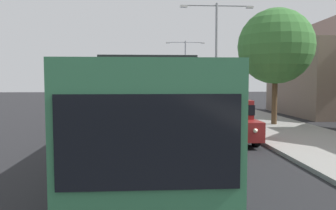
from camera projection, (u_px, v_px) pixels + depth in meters
bus_lead at (148, 117)px, 9.73m from camera, size 2.58×11.22×3.21m
bus_second_in_line at (147, 97)px, 21.79m from camera, size 2.58×10.46×3.21m
bus_middle at (147, 91)px, 34.05m from camera, size 2.58×12.26×3.21m
bus_fourth_in_line at (147, 88)px, 47.57m from camera, size 2.58×11.97×3.21m
bus_rear at (147, 86)px, 60.90m from camera, size 2.58×12.41×3.21m
white_suv at (228, 118)px, 15.38m from camera, size 1.86×4.61×1.90m
streetlamp_mid at (216, 47)px, 26.07m from camera, size 5.71×0.28×8.53m
streetlamp_far at (185, 64)px, 46.89m from camera, size 5.45×0.28×8.06m
roadside_tree at (276, 46)px, 19.73m from camera, size 4.41×4.41×6.81m
house_distant_gabled at (335, 64)px, 26.82m from camera, size 8.12×9.76×7.94m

